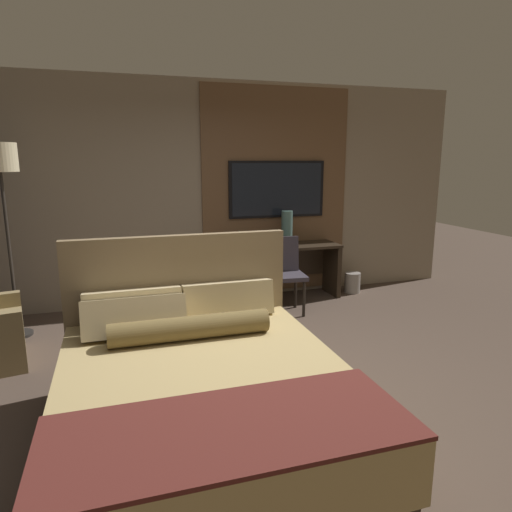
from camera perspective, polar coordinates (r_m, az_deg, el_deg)
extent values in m
plane|color=#4C3D33|center=(3.85, 1.14, -16.31)|extent=(16.00, 16.00, 0.00)
cube|color=gray|center=(5.93, -6.82, 7.79)|extent=(7.20, 0.06, 2.80)
cube|color=brown|center=(6.15, 2.55, 8.01)|extent=(2.01, 0.03, 2.70)
cube|color=#33281E|center=(3.12, -6.24, -21.53)|extent=(1.70, 1.99, 0.22)
cube|color=tan|center=(2.97, -6.37, -16.96)|extent=(1.75, 2.05, 0.35)
cube|color=#56231E|center=(2.31, -3.09, -20.70)|extent=(1.77, 0.72, 0.02)
cube|color=#7F6B4C|center=(3.85, -9.50, -6.50)|extent=(1.79, 0.08, 1.23)
cube|color=#C6B284|center=(3.66, -15.10, -6.25)|extent=(0.74, 0.23, 0.31)
cube|color=#C6B284|center=(3.76, -3.56, -5.38)|extent=(0.74, 0.23, 0.31)
cube|color=#C6B284|center=(3.46, -14.95, -7.31)|extent=(0.74, 0.25, 0.32)
cylinder|color=brown|center=(3.32, -8.18, -8.87)|extent=(1.14, 0.17, 0.17)
cube|color=#2D2319|center=(5.98, 3.37, 1.18)|extent=(1.51, 0.50, 0.03)
cube|color=#2D2319|center=(5.85, -3.33, -2.70)|extent=(0.06, 0.45, 0.69)
cube|color=#2D2319|center=(6.35, 9.47, -1.68)|extent=(0.06, 0.45, 0.69)
cube|color=#2D2319|center=(6.25, 2.60, -1.08)|extent=(1.39, 0.02, 0.34)
cube|color=black|center=(6.12, 2.65, 8.33)|extent=(1.32, 0.04, 0.74)
cube|color=black|center=(6.10, 2.72, 8.32)|extent=(1.24, 0.01, 0.68)
cube|color=#38333D|center=(5.46, 3.71, -2.52)|extent=(0.49, 0.47, 0.05)
cube|color=#38333D|center=(5.58, 3.22, 0.28)|extent=(0.42, 0.14, 0.42)
cylinder|color=black|center=(5.32, 2.30, -5.61)|extent=(0.04, 0.04, 0.44)
cylinder|color=black|center=(5.42, 6.01, -5.34)|extent=(0.04, 0.04, 0.44)
cylinder|color=black|center=(5.64, 1.43, -4.58)|extent=(0.04, 0.04, 0.44)
cylinder|color=black|center=(5.73, 4.95, -4.35)|extent=(0.04, 0.04, 0.44)
cylinder|color=#282623|center=(5.50, -27.50, -8.66)|extent=(0.28, 0.28, 0.03)
cylinder|color=#332D28|center=(5.28, -28.40, 0.13)|extent=(0.03, 0.03, 1.75)
cylinder|color=#4C706B|center=(5.99, 3.89, 3.53)|extent=(0.15, 0.15, 0.45)
cone|color=#4C706B|center=(5.71, -2.14, 2.06)|extent=(0.12, 0.12, 0.24)
cube|color=maroon|center=(5.96, 1.42, 1.48)|extent=(0.25, 0.20, 0.03)
cylinder|color=gray|center=(6.52, 11.94, -3.26)|extent=(0.22, 0.22, 0.28)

